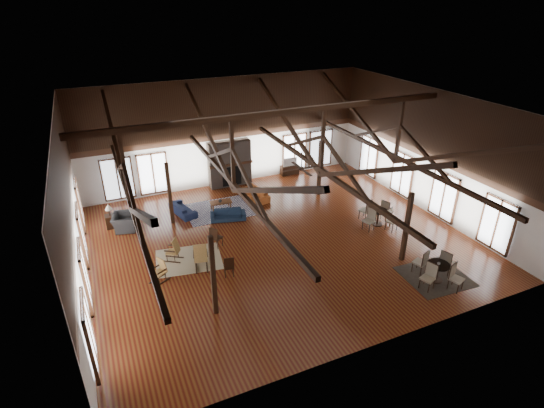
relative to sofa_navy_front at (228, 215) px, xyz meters
name	(u,v)px	position (x,y,z in m)	size (l,w,h in m)	color
floor	(279,240)	(1.46, -2.72, -0.25)	(16.00, 16.00, 0.00)	brown
ceiling	(280,106)	(1.46, -2.72, 5.75)	(16.00, 14.00, 0.02)	black
wall_back	(226,133)	(1.46, 4.28, 2.75)	(16.00, 0.02, 6.00)	white
wall_front	(383,267)	(1.46, -9.72, 2.75)	(16.00, 0.02, 6.00)	white
wall_left	(71,214)	(-6.54, -2.72, 2.75)	(0.02, 14.00, 6.00)	white
wall_right	(429,152)	(9.46, -2.72, 2.75)	(0.02, 14.00, 6.00)	white
roof_truss	(279,155)	(1.46, -2.72, 3.78)	(15.60, 14.07, 3.14)	black
post_grid	(279,209)	(1.46, -2.72, 1.28)	(8.16, 7.16, 3.05)	black
fireplace	(230,164)	(1.46, 3.95, 1.04)	(2.50, 0.69, 2.60)	brown
ceiling_fan	(301,168)	(1.96, -3.72, 3.48)	(1.60, 1.60, 0.75)	black
sofa_navy_front	(228,215)	(0.00, 0.00, 0.00)	(1.70, 0.67, 0.50)	#16263E
sofa_navy_left	(183,209)	(-1.87, 1.50, 0.02)	(0.71, 1.81, 0.53)	#172040
sofa_orange	(255,194)	(2.07, 1.67, 0.02)	(0.73, 1.87, 0.54)	#95481C
coffee_table	(221,202)	(0.03, 1.23, 0.11)	(1.12, 0.62, 0.41)	brown
vase	(220,200)	(-0.02, 1.18, 0.26)	(0.17, 0.17, 0.18)	#B2B2B2
armchair	(124,222)	(-4.70, 1.06, 0.12)	(0.99, 1.14, 0.74)	#28282A
side_table_lamp	(111,219)	(-5.27, 1.48, 0.21)	(0.47, 0.47, 1.21)	black
rocking_chair_a	(174,250)	(-3.14, -2.47, 0.23)	(0.89, 0.78, 1.02)	#A1763D
rocking_chair_b	(201,257)	(-2.29, -3.51, 0.30)	(0.67, 0.99, 1.17)	#A1763D
rocking_chair_c	(160,270)	(-3.90, -3.60, 0.21)	(0.85, 0.71, 0.97)	#A1763D
side_chair_a	(215,236)	(-1.31, -2.22, 0.33)	(0.59, 0.59, 1.00)	black
side_chair_b	(229,265)	(-1.45, -4.46, 0.28)	(0.46, 0.46, 0.92)	black
cafe_table_near	(438,269)	(5.74, -7.90, 0.27)	(2.01, 2.01, 1.03)	black
cafe_table_far	(378,215)	(6.36, -3.33, 0.27)	(2.02, 2.02, 1.03)	black
cup_near	(439,264)	(5.70, -7.91, 0.54)	(0.11, 0.11, 0.09)	#B2B2B2
cup_far	(378,209)	(6.35, -3.32, 0.54)	(0.11, 0.11, 0.09)	#B2B2B2
tv_console	(290,170)	(5.28, 4.03, 0.03)	(1.11, 0.42, 0.56)	black
television	(289,162)	(5.26, 4.03, 0.56)	(0.89, 0.12, 0.51)	#B2B2B2
rug_tan	(189,259)	(-2.61, -2.66, -0.24)	(2.65, 2.08, 0.01)	tan
rug_navy	(220,210)	(-0.06, 1.15, -0.24)	(3.39, 2.54, 0.01)	#1A1947
rug_dark	(435,276)	(5.88, -7.70, -0.24)	(2.40, 2.18, 0.01)	black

